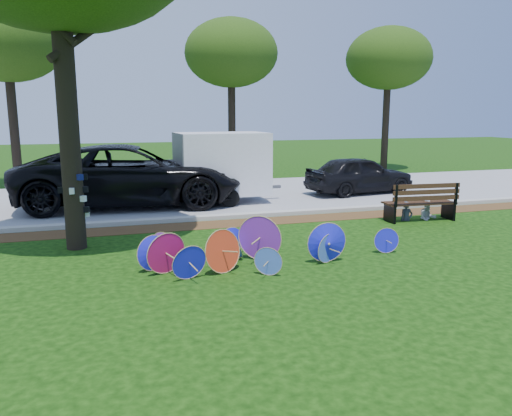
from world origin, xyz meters
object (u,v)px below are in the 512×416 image
(person_right, at_px, (428,201))
(cargo_trailer, at_px, (222,164))
(black_van, at_px, (131,175))
(parasol_pile, at_px, (247,247))
(park_bench, at_px, (419,202))
(person_left, at_px, (407,202))
(dark_pickup, at_px, (359,175))

(person_right, bearing_deg, cargo_trailer, 155.00)
(black_van, height_order, cargo_trailer, cargo_trailer)
(parasol_pile, bearing_deg, cargo_trailer, 80.99)
(park_bench, height_order, person_left, park_bench)
(black_van, xyz_separation_m, park_bench, (7.74, -4.70, -0.47))
(black_van, distance_m, person_right, 9.34)
(person_left, bearing_deg, dark_pickup, 77.58)
(cargo_trailer, bearing_deg, black_van, 172.60)
(parasol_pile, distance_m, person_left, 6.18)
(cargo_trailer, bearing_deg, dark_pickup, 1.99)
(parasol_pile, bearing_deg, person_right, 24.11)
(person_left, xyz_separation_m, person_right, (0.70, 0.00, 0.00))
(cargo_trailer, bearing_deg, person_right, -43.12)
(parasol_pile, height_order, dark_pickup, dark_pickup)
(dark_pickup, relative_size, park_bench, 2.02)
(black_van, distance_m, dark_pickup, 8.44)
(parasol_pile, bearing_deg, dark_pickup, 49.10)
(parasol_pile, relative_size, cargo_trailer, 1.90)
(cargo_trailer, relative_size, person_left, 2.80)
(dark_pickup, height_order, park_bench, dark_pickup)
(dark_pickup, xyz_separation_m, person_right, (-0.35, -4.79, -0.18))
(parasol_pile, xyz_separation_m, cargo_trailer, (1.14, 7.16, 0.95))
(parasol_pile, xyz_separation_m, black_van, (-1.87, 7.43, 0.62))
(cargo_trailer, distance_m, person_right, 6.75)
(dark_pickup, bearing_deg, black_van, 83.60)
(black_van, height_order, person_left, black_van)
(person_left, bearing_deg, person_right, -0.10)
(parasol_pile, xyz_separation_m, dark_pickup, (6.56, 7.57, 0.33))
(black_van, xyz_separation_m, person_left, (7.39, -4.65, -0.48))
(parasol_pile, xyz_separation_m, person_left, (5.51, 2.78, 0.15))
(parasol_pile, distance_m, person_right, 6.81)
(dark_pickup, xyz_separation_m, park_bench, (-0.70, -4.84, -0.17))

